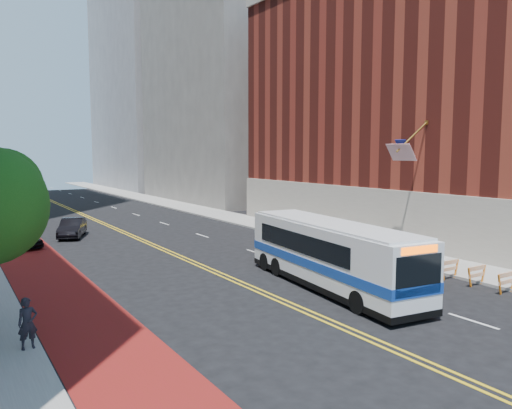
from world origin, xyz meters
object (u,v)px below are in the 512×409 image
at_px(car_b, 72,228).
at_px(car_a, 22,238).
at_px(transit_bus, 329,254).
at_px(pedestrian, 28,323).

bearing_deg(car_b, car_a, -124.38).
bearing_deg(car_b, transit_bus, -49.85).
distance_m(transit_bus, car_b, 23.15).
bearing_deg(car_a, transit_bus, -77.79).
xyz_separation_m(car_b, pedestrian, (-6.28, -22.81, 0.27)).
bearing_deg(pedestrian, transit_bus, -2.60).
relative_size(car_a, pedestrian, 2.25).
relative_size(car_a, car_b, 0.86).
distance_m(car_a, pedestrian, 20.29).
distance_m(car_a, car_b, 4.76).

